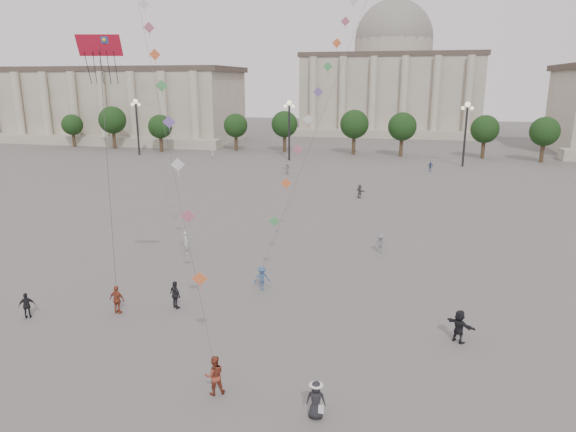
# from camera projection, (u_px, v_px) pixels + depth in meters

# --- Properties ---
(ground) EXTENTS (360.00, 360.00, 0.00)m
(ground) POSITION_uv_depth(u_px,v_px,m) (255.00, 388.00, 23.80)
(ground) COLOR #565351
(ground) RESTS_ON ground
(hall_west) EXTENTS (84.00, 26.22, 17.20)m
(hall_west) POSITION_uv_depth(u_px,v_px,m) (76.00, 104.00, 126.93)
(hall_west) COLOR #A19987
(hall_west) RESTS_ON ground
(hall_central) EXTENTS (48.30, 34.30, 35.50)m
(hall_central) POSITION_uv_depth(u_px,v_px,m) (391.00, 80.00, 141.75)
(hall_central) COLOR #A19987
(hall_central) RESTS_ON ground
(tree_row) EXTENTS (137.12, 5.12, 8.00)m
(tree_row) POSITION_uv_depth(u_px,v_px,m) (377.00, 128.00, 95.81)
(tree_row) COLOR #3C2F1E
(tree_row) RESTS_ON ground
(lamp_post_far_west) EXTENTS (2.00, 0.90, 10.65)m
(lamp_post_far_west) POSITION_uv_depth(u_px,v_px,m) (137.00, 117.00, 97.95)
(lamp_post_far_west) COLOR #262628
(lamp_post_far_west) RESTS_ON ground
(lamp_post_mid_west) EXTENTS (2.00, 0.90, 10.65)m
(lamp_post_mid_west) POSITION_uv_depth(u_px,v_px,m) (289.00, 119.00, 91.18)
(lamp_post_mid_west) COLOR #262628
(lamp_post_mid_west) RESTS_ON ground
(lamp_post_mid_east) EXTENTS (2.00, 0.90, 10.65)m
(lamp_post_mid_east) POSITION_uv_depth(u_px,v_px,m) (466.00, 122.00, 84.40)
(lamp_post_mid_east) COLOR #262628
(lamp_post_mid_east) RESTS_ON ground
(person_crowd_0) EXTENTS (0.99, 0.65, 1.56)m
(person_crowd_0) POSITION_uv_depth(u_px,v_px,m) (430.00, 166.00, 81.27)
(person_crowd_0) COLOR #3A4E82
(person_crowd_0) RESTS_ON ground
(person_crowd_3) EXTENTS (1.69, 1.50, 1.86)m
(person_crowd_3) POSITION_uv_depth(u_px,v_px,m) (459.00, 326.00, 27.81)
(person_crowd_3) COLOR black
(person_crowd_3) RESTS_ON ground
(person_crowd_4) EXTENTS (1.14, 1.64, 1.70)m
(person_crowd_4) POSITION_uv_depth(u_px,v_px,m) (287.00, 168.00, 78.95)
(person_crowd_4) COLOR #B4B3B0
(person_crowd_4) RESTS_ON ground
(person_crowd_6) EXTENTS (1.11, 0.72, 1.61)m
(person_crowd_6) POSITION_uv_depth(u_px,v_px,m) (380.00, 244.00, 42.36)
(person_crowd_6) COLOR slate
(person_crowd_6) RESTS_ON ground
(person_crowd_10) EXTENTS (0.72, 0.76, 1.74)m
(person_crowd_10) POSITION_uv_depth(u_px,v_px,m) (213.00, 154.00, 94.10)
(person_crowd_10) COLOR #BABBB6
(person_crowd_10) RESTS_ON ground
(person_crowd_12) EXTENTS (1.41, 1.51, 1.69)m
(person_crowd_12) POSITION_uv_depth(u_px,v_px,m) (360.00, 191.00, 62.52)
(person_crowd_12) COLOR #5A595E
(person_crowd_12) RESTS_ON ground
(person_crowd_13) EXTENTS (0.77, 0.81, 1.87)m
(person_crowd_13) POSITION_uv_depth(u_px,v_px,m) (186.00, 242.00, 42.35)
(person_crowd_13) COLOR beige
(person_crowd_13) RESTS_ON ground
(tourist_0) EXTENTS (1.09, 0.55, 1.79)m
(tourist_0) POSITION_uv_depth(u_px,v_px,m) (117.00, 300.00, 31.26)
(tourist_0) COLOR brown
(tourist_0) RESTS_ON ground
(tourist_1) EXTENTS (1.13, 0.93, 1.80)m
(tourist_1) POSITION_uv_depth(u_px,v_px,m) (175.00, 295.00, 31.96)
(tourist_1) COLOR #232328
(tourist_1) RESTS_ON ground
(tourist_4) EXTENTS (1.00, 0.84, 1.60)m
(tourist_4) POSITION_uv_depth(u_px,v_px,m) (27.00, 305.00, 30.68)
(tourist_4) COLOR black
(tourist_4) RESTS_ON ground
(kite_flyer_0) EXTENTS (1.13, 1.06, 1.86)m
(kite_flyer_0) POSITION_uv_depth(u_px,v_px,m) (214.00, 375.00, 23.15)
(kite_flyer_0) COLOR brown
(kite_flyer_0) RESTS_ON ground
(kite_flyer_1) EXTENTS (1.25, 0.99, 1.69)m
(kite_flyer_1) POSITION_uv_depth(u_px,v_px,m) (262.00, 278.00, 34.81)
(kite_flyer_1) COLOR #37567D
(kite_flyer_1) RESTS_ON ground
(hat_person) EXTENTS (0.86, 0.60, 1.69)m
(hat_person) POSITION_uv_depth(u_px,v_px,m) (316.00, 399.00, 21.47)
(hat_person) COLOR black
(hat_person) RESTS_ON ground
(dragon_kite) EXTENTS (2.26, 1.32, 14.53)m
(dragon_kite) POSITION_uv_depth(u_px,v_px,m) (101.00, 61.00, 26.02)
(dragon_kite) COLOR #B6132B
(dragon_kite) RESTS_ON ground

